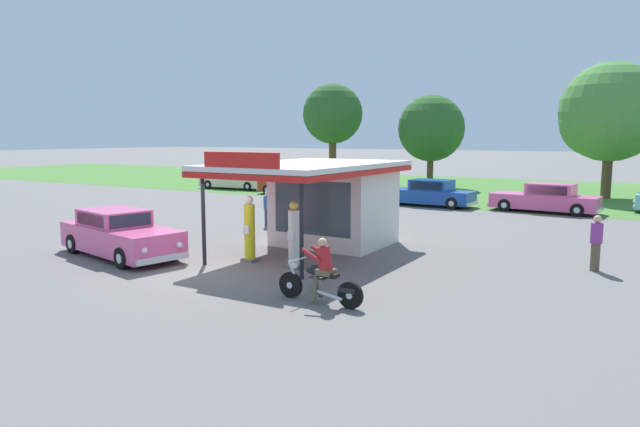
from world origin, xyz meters
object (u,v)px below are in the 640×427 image
object	(u,v)px
parked_car_second_row_spare	(428,194)
motorcycle_with_rider	(321,276)
parked_car_back_row_centre_left	(234,180)
gas_pump_nearside	(250,232)
parked_car_back_row_right	(545,199)
bystander_leaning_by_kiosk	(596,242)
bystander_chatting_near_pumps	(267,208)
featured_classic_sedan	(120,235)
gas_pump_offside	(294,237)
parked_car_back_row_far_right	(293,184)
bystander_strolling_foreground	(298,204)

from	to	relation	value
parked_car_second_row_spare	motorcycle_with_rider	bearing A→B (deg)	-77.24
parked_car_back_row_centre_left	gas_pump_nearside	bearing A→B (deg)	-49.80
gas_pump_nearside	parked_car_back_row_right	xyz separation A→B (m)	(6.01, 17.30, -0.27)
motorcycle_with_rider	parked_car_second_row_spare	world-z (taller)	motorcycle_with_rider
gas_pump_nearside	parked_car_back_row_centre_left	xyz separation A→B (m)	(-16.47, 19.49, -0.31)
bystander_leaning_by_kiosk	parked_car_back_row_right	bearing A→B (deg)	104.95
motorcycle_with_rider	parked_car_back_row_centre_left	size ratio (longest dim) A/B	0.42
parked_car_back_row_centre_left	bystander_chatting_near_pumps	distance (m)	18.51
featured_classic_sedan	parked_car_back_row_right	xyz separation A→B (m)	(10.19, 18.83, -0.02)
gas_pump_offside	featured_classic_sedan	world-z (taller)	gas_pump_offside
parked_car_back_row_far_right	parked_car_back_row_right	bearing A→B (deg)	-3.67
featured_classic_sedan	parked_car_back_row_right	world-z (taller)	featured_classic_sedan
featured_classic_sedan	gas_pump_nearside	bearing A→B (deg)	20.12
featured_classic_sedan	bystander_chatting_near_pumps	size ratio (longest dim) A/B	3.47
parked_car_back_row_far_right	bystander_strolling_foreground	xyz separation A→B (m)	(7.50, -11.07, 0.26)
bystander_chatting_near_pumps	parked_car_back_row_far_right	bearing A→B (deg)	118.59
motorcycle_with_rider	bystander_chatting_near_pumps	xyz separation A→B (m)	(-7.95, 8.86, 0.16)
motorcycle_with_rider	featured_classic_sedan	distance (m)	8.52
parked_car_back_row_centre_left	parked_car_back_row_far_right	distance (m)	6.19
parked_car_back_row_centre_left	bystander_chatting_near_pumps	bearing A→B (deg)	-46.41
parked_car_back_row_right	bystander_leaning_by_kiosk	size ratio (longest dim) A/B	3.38
featured_classic_sedan	parked_car_back_row_far_right	world-z (taller)	featured_classic_sedan
gas_pump_nearside	featured_classic_sedan	xyz separation A→B (m)	(-4.18, -1.53, -0.25)
featured_classic_sedan	motorcycle_with_rider	bearing A→B (deg)	-8.40
bystander_leaning_by_kiosk	featured_classic_sedan	bearing A→B (deg)	-157.39
bystander_leaning_by_kiosk	bystander_chatting_near_pumps	bearing A→B (deg)	171.77
parked_car_back_row_right	parked_car_back_row_far_right	distance (m)	16.43
parked_car_back_row_centre_left	parked_car_back_row_far_right	world-z (taller)	parked_car_back_row_far_right
parked_car_second_row_spare	parked_car_back_row_right	bearing A→B (deg)	4.36
featured_classic_sedan	parked_car_back_row_centre_left	size ratio (longest dim) A/B	0.96
parked_car_back_row_far_right	gas_pump_nearside	bearing A→B (deg)	-60.47
motorcycle_with_rider	bystander_strolling_foreground	xyz separation A→B (m)	(-7.13, 10.06, 0.28)
parked_car_back_row_centre_left	parked_car_back_row_right	bearing A→B (deg)	-5.58
parked_car_back_row_right	parked_car_back_row_centre_left	xyz separation A→B (m)	(-22.48, 2.20, -0.04)
gas_pump_nearside	bystander_strolling_foreground	xyz separation A→B (m)	(-2.89, 7.28, -0.02)
gas_pump_offside	parked_car_second_row_spare	distance (m)	16.93
parked_car_back_row_centre_left	bystander_leaning_by_kiosk	size ratio (longest dim) A/B	3.39
motorcycle_with_rider	parked_car_back_row_far_right	bearing A→B (deg)	124.71
featured_classic_sedan	bystander_leaning_by_kiosk	size ratio (longest dim) A/B	3.27
parked_car_second_row_spare	bystander_leaning_by_kiosk	size ratio (longest dim) A/B	3.26
parked_car_back_row_centre_left	bystander_leaning_by_kiosk	xyz separation A→B (m)	(25.99, -15.32, 0.22)
parked_car_second_row_spare	bystander_strolling_foreground	distance (m)	9.92
motorcycle_with_rider	parked_car_second_row_spare	distance (m)	20.10
gas_pump_offside	parked_car_back_row_centre_left	world-z (taller)	gas_pump_offside
gas_pump_nearside	featured_classic_sedan	distance (m)	4.46
featured_classic_sedan	parked_car_second_row_spare	size ratio (longest dim) A/B	1.00
gas_pump_nearside	parked_car_back_row_right	size ratio (longest dim) A/B	0.37
parked_car_back_row_centre_left	bystander_strolling_foreground	xyz separation A→B (m)	(13.58, -12.21, 0.29)
gas_pump_offside	motorcycle_with_rider	xyz separation A→B (m)	(2.57, -2.78, -0.27)
parked_car_second_row_spare	featured_classic_sedan	bearing A→B (deg)	-102.25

